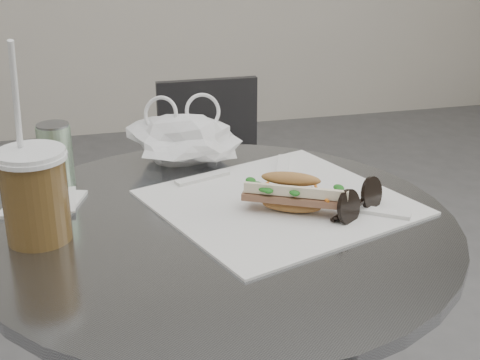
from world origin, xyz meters
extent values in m
cylinder|color=slate|center=(0.00, 0.20, 0.73)|extent=(0.76, 0.76, 0.02)
cylinder|color=#2D2D30|center=(0.18, 0.99, 0.01)|extent=(0.35, 0.35, 0.02)
cylinder|color=#2D2D30|center=(0.18, 0.99, 0.23)|extent=(0.06, 0.06, 0.46)
cylinder|color=#2D2D30|center=(0.18, 0.99, 0.46)|extent=(0.39, 0.39, 0.02)
cube|color=#2D2D30|center=(0.18, 1.17, 0.60)|extent=(0.30, 0.03, 0.26)
cube|color=white|center=(0.11, 0.25, 0.74)|extent=(0.48, 0.47, 0.00)
ellipsoid|color=#B48B44|center=(0.12, 0.20, 0.75)|extent=(0.20, 0.15, 0.02)
cube|color=brown|center=(0.12, 0.20, 0.77)|extent=(0.16, 0.11, 0.01)
ellipsoid|color=#B48B44|center=(0.12, 0.21, 0.79)|extent=(0.21, 0.15, 0.04)
cylinder|color=brown|center=(-0.28, 0.21, 0.80)|extent=(0.10, 0.10, 0.13)
cylinder|color=white|center=(-0.28, 0.21, 0.88)|extent=(0.10, 0.10, 0.01)
cylinder|color=white|center=(-0.29, 0.22, 0.92)|extent=(0.02, 0.07, 0.24)
cylinder|color=black|center=(0.20, 0.15, 0.77)|extent=(0.06, 0.05, 0.06)
cylinder|color=black|center=(0.25, 0.19, 0.77)|extent=(0.06, 0.05, 0.06)
cube|color=black|center=(0.22, 0.17, 0.76)|extent=(0.02, 0.02, 0.01)
cube|color=white|center=(-0.28, 0.33, 0.74)|extent=(0.15, 0.15, 0.01)
cube|color=white|center=(-0.28, 0.33, 0.75)|extent=(0.11, 0.11, 0.00)
cylinder|color=#518B53|center=(-0.25, 0.42, 0.80)|extent=(0.06, 0.06, 0.11)
cylinder|color=slate|center=(-0.25, 0.42, 0.85)|extent=(0.06, 0.06, 0.00)
camera|label=1|loc=(-0.21, -0.74, 1.20)|focal=50.00mm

